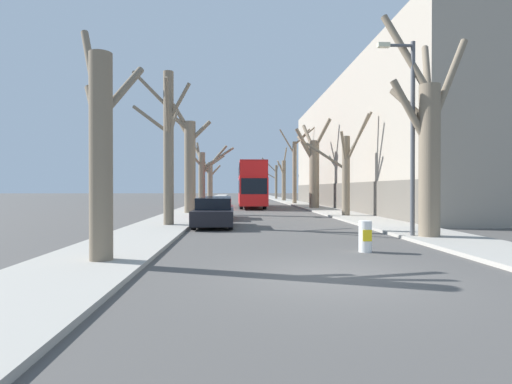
{
  "coord_description": "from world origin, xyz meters",
  "views": [
    {
      "loc": [
        -1.99,
        -8.26,
        1.84
      ],
      "look_at": [
        -0.23,
        24.97,
        1.56
      ],
      "focal_mm": 28.0,
      "sensor_mm": 36.0,
      "label": 1
    }
  ],
  "objects_px": {
    "street_tree_right_0": "(428,142)",
    "street_tree_right_4": "(284,179)",
    "street_tree_left_0": "(101,149)",
    "street_tree_right_1": "(346,170)",
    "street_tree_right_3": "(295,168)",
    "street_tree_right_5": "(276,180)",
    "street_tree_left_1": "(168,142)",
    "double_decker_bus": "(251,183)",
    "parked_car_0": "(214,213)",
    "street_tree_left_4": "(210,179)",
    "street_tree_left_3": "(203,174)",
    "parked_car_1": "(218,208)",
    "lamp_post": "(410,128)",
    "traffic_bollard": "(365,236)",
    "street_tree_left_2": "(190,162)",
    "street_tree_right_2": "(313,167)"
  },
  "relations": [
    {
      "from": "street_tree_left_3",
      "to": "street_tree_right_1",
      "type": "bearing_deg",
      "value": -53.39
    },
    {
      "from": "street_tree_right_0",
      "to": "street_tree_right_5",
      "type": "bearing_deg",
      "value": 90.02
    },
    {
      "from": "street_tree_right_4",
      "to": "parked_car_1",
      "type": "relative_size",
      "value": 1.74
    },
    {
      "from": "double_decker_bus",
      "to": "parked_car_1",
      "type": "relative_size",
      "value": 2.54
    },
    {
      "from": "street_tree_right_1",
      "to": "street_tree_right_3",
      "type": "bearing_deg",
      "value": 90.32
    },
    {
      "from": "street_tree_right_3",
      "to": "street_tree_right_4",
      "type": "xyz_separation_m",
      "value": [
        0.04,
        11.27,
        -0.95
      ]
    },
    {
      "from": "street_tree_left_4",
      "to": "street_tree_left_3",
      "type": "bearing_deg",
      "value": -90.36
    },
    {
      "from": "street_tree_right_0",
      "to": "parked_car_0",
      "type": "xyz_separation_m",
      "value": [
        -8.02,
        5.0,
        -2.88
      ]
    },
    {
      "from": "street_tree_left_0",
      "to": "street_tree_right_1",
      "type": "height_order",
      "value": "street_tree_right_1"
    },
    {
      "from": "street_tree_right_4",
      "to": "traffic_bollard",
      "type": "distance_m",
      "value": 46.65
    },
    {
      "from": "street_tree_right_0",
      "to": "street_tree_right_4",
      "type": "bearing_deg",
      "value": 89.89
    },
    {
      "from": "street_tree_left_3",
      "to": "parked_car_0",
      "type": "distance_m",
      "value": 20.33
    },
    {
      "from": "street_tree_right_4",
      "to": "double_decker_bus",
      "type": "xyz_separation_m",
      "value": [
        -5.49,
        -18.95,
        -0.85
      ]
    },
    {
      "from": "street_tree_right_2",
      "to": "parked_car_0",
      "type": "xyz_separation_m",
      "value": [
        -8.08,
        -16.53,
        -3.12
      ]
    },
    {
      "from": "street_tree_right_2",
      "to": "double_decker_bus",
      "type": "bearing_deg",
      "value": 149.87
    },
    {
      "from": "street_tree_left_4",
      "to": "parked_car_1",
      "type": "height_order",
      "value": "street_tree_left_4"
    },
    {
      "from": "street_tree_right_5",
      "to": "parked_car_1",
      "type": "xyz_separation_m",
      "value": [
        -7.99,
        -43.84,
        -2.65
      ]
    },
    {
      "from": "street_tree_left_0",
      "to": "street_tree_left_4",
      "type": "relative_size",
      "value": 1.01
    },
    {
      "from": "street_tree_right_0",
      "to": "street_tree_right_5",
      "type": "xyz_separation_m",
      "value": [
        -0.02,
        54.16,
        -0.25
      ]
    },
    {
      "from": "street_tree_right_2",
      "to": "traffic_bollard",
      "type": "relative_size",
      "value": 8.77
    },
    {
      "from": "parked_car_1",
      "to": "traffic_bollard",
      "type": "distance_m",
      "value": 13.96
    },
    {
      "from": "street_tree_left_1",
      "to": "parked_car_1",
      "type": "relative_size",
      "value": 1.71
    },
    {
      "from": "street_tree_left_1",
      "to": "double_decker_bus",
      "type": "relative_size",
      "value": 0.67
    },
    {
      "from": "street_tree_left_4",
      "to": "traffic_bollard",
      "type": "distance_m",
      "value": 38.37
    },
    {
      "from": "street_tree_left_0",
      "to": "street_tree_right_3",
      "type": "relative_size",
      "value": 0.68
    },
    {
      "from": "street_tree_left_0",
      "to": "parked_car_1",
      "type": "bearing_deg",
      "value": 81.38
    },
    {
      "from": "street_tree_left_1",
      "to": "street_tree_left_3",
      "type": "height_order",
      "value": "street_tree_left_1"
    },
    {
      "from": "parked_car_0",
      "to": "parked_car_1",
      "type": "height_order",
      "value": "parked_car_0"
    },
    {
      "from": "street_tree_left_2",
      "to": "street_tree_left_3",
      "type": "bearing_deg",
      "value": 89.31
    },
    {
      "from": "street_tree_right_0",
      "to": "double_decker_bus",
      "type": "relative_size",
      "value": 0.75
    },
    {
      "from": "street_tree_left_4",
      "to": "parked_car_0",
      "type": "height_order",
      "value": "street_tree_left_4"
    },
    {
      "from": "street_tree_right_3",
      "to": "street_tree_right_1",
      "type": "bearing_deg",
      "value": -89.68
    },
    {
      "from": "street_tree_left_4",
      "to": "double_decker_bus",
      "type": "xyz_separation_m",
      "value": [
        4.67,
        -10.17,
        -0.54
      ]
    },
    {
      "from": "street_tree_left_1",
      "to": "street_tree_left_4",
      "type": "distance_m",
      "value": 29.78
    },
    {
      "from": "double_decker_bus",
      "to": "parked_car_0",
      "type": "xyz_separation_m",
      "value": [
        -2.62,
        -19.69,
        -1.77
      ]
    },
    {
      "from": "street_tree_left_2",
      "to": "lamp_post",
      "type": "xyz_separation_m",
      "value": [
        9.66,
        -14.47,
        0.34
      ]
    },
    {
      "from": "lamp_post",
      "to": "double_decker_bus",
      "type": "bearing_deg",
      "value": 101.07
    },
    {
      "from": "parked_car_0",
      "to": "lamp_post",
      "type": "height_order",
      "value": "lamp_post"
    },
    {
      "from": "street_tree_left_3",
      "to": "double_decker_bus",
      "type": "distance_m",
      "value": 4.82
    },
    {
      "from": "street_tree_left_1",
      "to": "street_tree_right_3",
      "type": "distance_m",
      "value": 29.13
    },
    {
      "from": "lamp_post",
      "to": "street_tree_left_4",
      "type": "bearing_deg",
      "value": 105.25
    },
    {
      "from": "parked_car_0",
      "to": "street_tree_left_1",
      "type": "bearing_deg",
      "value": 177.18
    },
    {
      "from": "street_tree_right_3",
      "to": "street_tree_right_4",
      "type": "relative_size",
      "value": 1.15
    },
    {
      "from": "street_tree_right_3",
      "to": "street_tree_right_5",
      "type": "xyz_separation_m",
      "value": [
        -0.07,
        21.78,
        -0.94
      ]
    },
    {
      "from": "street_tree_right_5",
      "to": "double_decker_bus",
      "type": "bearing_deg",
      "value": -100.34
    },
    {
      "from": "street_tree_left_1",
      "to": "street_tree_left_4",
      "type": "xyz_separation_m",
      "value": [
        0.14,
        29.76,
        -1.08
      ]
    },
    {
      "from": "street_tree_left_3",
      "to": "street_tree_right_5",
      "type": "xyz_separation_m",
      "value": [
        10.1,
        29.11,
        0.0
      ]
    },
    {
      "from": "street_tree_right_2",
      "to": "parked_car_0",
      "type": "bearing_deg",
      "value": -116.05
    },
    {
      "from": "street_tree_right_2",
      "to": "lamp_post",
      "type": "bearing_deg",
      "value": -91.76
    },
    {
      "from": "street_tree_left_2",
      "to": "double_decker_bus",
      "type": "distance_m",
      "value": 11.27
    }
  ]
}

